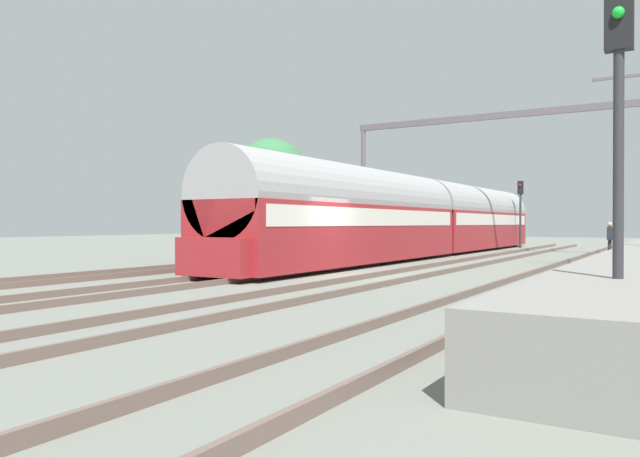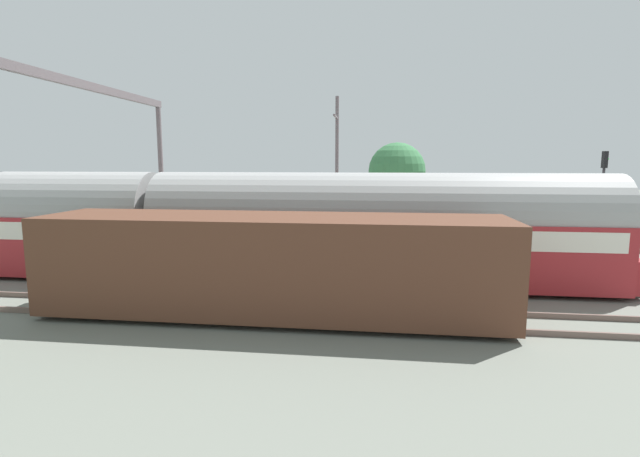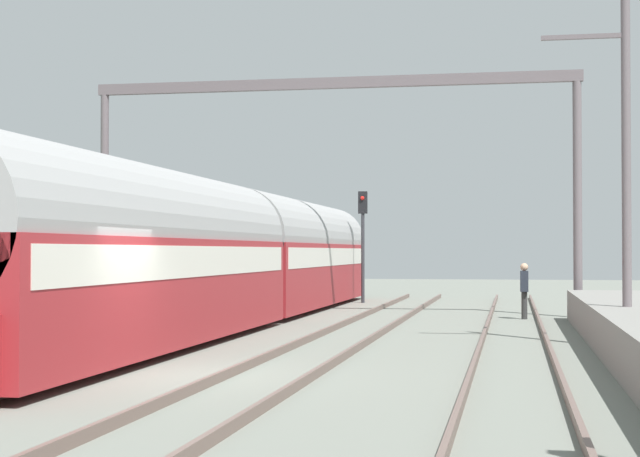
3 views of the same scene
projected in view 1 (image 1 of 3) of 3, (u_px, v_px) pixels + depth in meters
ground at (346, 275)px, 19.59m from camera, size 120.00×120.00×0.00m
track_far_west at (207, 265)px, 22.66m from camera, size 1.52×60.00×0.16m
track_west at (295, 270)px, 20.61m from camera, size 1.52×60.00×0.16m
track_east at (402, 275)px, 18.56m from camera, size 1.52×60.00×0.16m
track_far_east at (537, 281)px, 16.52m from camera, size 1.52×60.00×0.16m
passenger_train at (426, 217)px, 31.03m from camera, size 2.93×32.85×3.82m
freight_car at (305, 227)px, 28.58m from camera, size 2.80×13.00×2.70m
person_crossing at (610, 236)px, 29.79m from camera, size 0.25×0.40×1.73m
railway_signal_near at (619, 114)px, 8.25m from camera, size 0.36×0.30×4.92m
railway_signal_far at (520, 205)px, 40.76m from camera, size 0.36×0.30×4.52m
catenary_gantry at (489, 148)px, 33.98m from camera, size 16.30×0.28×7.86m
tree_west_background at (271, 177)px, 40.71m from camera, size 5.20×5.20×7.40m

